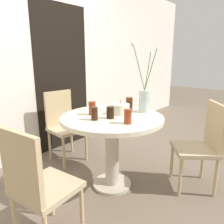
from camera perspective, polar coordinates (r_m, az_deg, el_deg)
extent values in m
plane|color=#6B5B4C|center=(2.47, 0.00, -18.47)|extent=(16.00, 16.00, 0.00)
cube|color=silver|center=(3.08, -19.42, 12.86)|extent=(8.00, 0.05, 2.60)
cube|color=black|center=(3.30, -12.71, 8.56)|extent=(0.90, 0.01, 2.05)
cylinder|color=beige|center=(2.16, 0.00, -1.54)|extent=(1.01, 1.01, 0.04)
cylinder|color=#B7AD99|center=(2.29, 0.00, -10.47)|extent=(0.14, 0.14, 0.70)
cylinder|color=#B7AD99|center=(2.46, 0.00, -18.18)|extent=(0.41, 0.41, 0.03)
cube|color=tan|center=(2.89, -11.66, -4.45)|extent=(0.44, 0.44, 0.04)
cube|color=tan|center=(2.97, -13.80, 0.98)|extent=(0.38, 0.07, 0.46)
cylinder|color=tan|center=(2.75, -12.50, -10.43)|extent=(0.03, 0.03, 0.40)
cylinder|color=tan|center=(2.92, -6.78, -8.64)|extent=(0.03, 0.03, 0.40)
cylinder|color=tan|center=(3.02, -15.94, -8.31)|extent=(0.03, 0.03, 0.40)
cylinder|color=tan|center=(3.18, -10.53, -6.83)|extent=(0.03, 0.03, 0.40)
cube|color=tan|center=(1.72, -16.60, -18.47)|extent=(0.44, 0.44, 0.04)
cube|color=tan|center=(1.51, -22.72, -13.05)|extent=(0.08, 0.38, 0.46)
cylinder|color=tan|center=(1.84, -7.88, -24.00)|extent=(0.03, 0.03, 0.40)
cylinder|color=tan|center=(2.04, -15.51, -20.08)|extent=(0.03, 0.03, 0.40)
cylinder|color=tan|center=(1.89, -24.04, -24.10)|extent=(0.03, 0.03, 0.40)
cube|color=tan|center=(2.40, 20.67, -9.08)|extent=(0.56, 0.56, 0.04)
cube|color=tan|center=(2.38, 25.34, -3.31)|extent=(0.32, 0.27, 0.46)
cylinder|color=tan|center=(2.59, 15.37, -12.25)|extent=(0.03, 0.03, 0.40)
cylinder|color=tan|center=(2.30, 17.41, -15.99)|extent=(0.03, 0.03, 0.40)
cylinder|color=tan|center=(2.69, 22.57, -11.83)|extent=(0.03, 0.03, 0.40)
cylinder|color=tan|center=(2.41, 25.48, -15.28)|extent=(0.03, 0.03, 0.40)
cylinder|color=white|center=(2.23, 2.20, 0.83)|extent=(0.18, 0.18, 0.10)
cylinder|color=#E54C4C|center=(2.21, 2.22, 2.68)|extent=(0.01, 0.01, 0.04)
cylinder|color=#B2C6C1|center=(2.30, 8.40, 2.79)|extent=(0.11, 0.11, 0.23)
cylinder|color=#4C7538|center=(2.26, 6.98, 11.80)|extent=(0.08, 0.12, 0.49)
cone|color=silver|center=(2.26, 5.36, 18.03)|extent=(0.04, 0.04, 0.05)
cylinder|color=#4C7538|center=(2.28, 7.02, 11.66)|extent=(0.05, 0.14, 0.48)
cone|color=silver|center=(2.30, 5.48, 17.62)|extent=(0.06, 0.06, 0.06)
cylinder|color=#4C7538|center=(2.27, 10.13, 11.04)|extent=(0.07, 0.10, 0.44)
cone|color=silver|center=(2.27, 11.82, 16.46)|extent=(0.04, 0.04, 0.05)
cylinder|color=#4C7538|center=(2.33, 9.36, 10.69)|extent=(0.16, 0.04, 0.40)
cone|color=silver|center=(2.40, 10.20, 15.49)|extent=(0.04, 0.04, 0.05)
cylinder|color=white|center=(2.49, -2.08, 1.23)|extent=(0.21, 0.21, 0.01)
cylinder|color=maroon|center=(1.90, 4.15, -1.15)|extent=(0.07, 0.07, 0.13)
cylinder|color=black|center=(2.06, -0.45, -0.12)|extent=(0.07, 0.07, 0.11)
cylinder|color=maroon|center=(2.19, -5.20, 1.01)|extent=(0.07, 0.07, 0.14)
cylinder|color=#33190C|center=(2.01, -4.61, -0.40)|extent=(0.06, 0.06, 0.12)
cylinder|color=#51280F|center=(2.39, 4.52, 2.19)|extent=(0.07, 0.07, 0.14)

